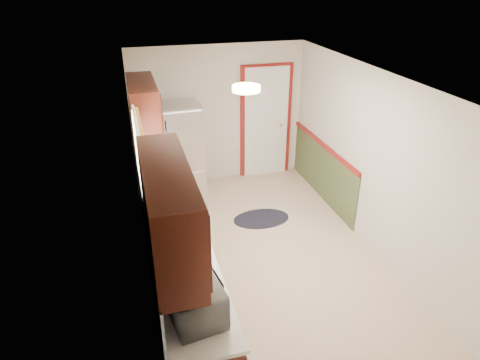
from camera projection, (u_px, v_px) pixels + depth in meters
room_shell at (264, 176)px, 5.27m from camera, size 3.20×5.20×2.52m
kitchen_run at (169, 230)px, 4.90m from camera, size 0.63×4.00×2.20m
back_wall_trim at (278, 132)px, 7.55m from camera, size 1.12×2.30×2.08m
ceiling_fixture at (246, 88)px, 4.51m from camera, size 0.30×0.30×0.06m
microwave at (194, 294)px, 3.45m from camera, size 0.43×0.65×0.41m
refrigerator at (180, 154)px, 6.83m from camera, size 0.72×0.71×1.65m
rug at (261, 219)px, 6.64m from camera, size 0.88×0.57×0.01m
cooktop at (157, 161)px, 6.30m from camera, size 0.46×0.55×0.02m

